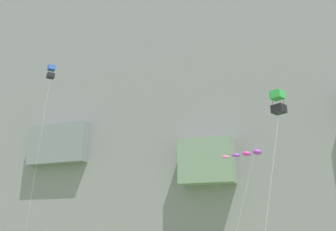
# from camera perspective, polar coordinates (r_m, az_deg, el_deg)

# --- Properties ---
(cliff_face) EXTENTS (180.00, 27.81, 73.99)m
(cliff_face) POSITION_cam_1_polar(r_m,az_deg,el_deg) (73.81, 8.37, 10.67)
(cliff_face) COLOR gray
(cliff_face) RESTS_ON ground
(kite_box_low_center) EXTENTS (1.28, 2.61, 23.44)m
(kite_box_low_center) POSITION_cam_1_polar(r_m,az_deg,el_deg) (51.38, -18.51, 6.71)
(kite_box_low_center) COLOR blue
(kite_box_low_center) RESTS_ON ground
(kite_box_high_right) EXTENTS (2.57, 6.01, 13.74)m
(kite_box_high_right) POSITION_cam_1_polar(r_m,az_deg,el_deg) (32.95, 17.47, 2.07)
(kite_box_high_right) COLOR green
(kite_box_high_right) RESTS_ON ground
(kite_windsock_near_cliff) EXTENTS (4.13, 1.44, 9.55)m
(kite_windsock_near_cliff) POSITION_cam_1_polar(r_m,az_deg,el_deg) (36.48, 12.81, -6.08)
(kite_windsock_near_cliff) COLOR purple
(kite_windsock_near_cliff) RESTS_ON ground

